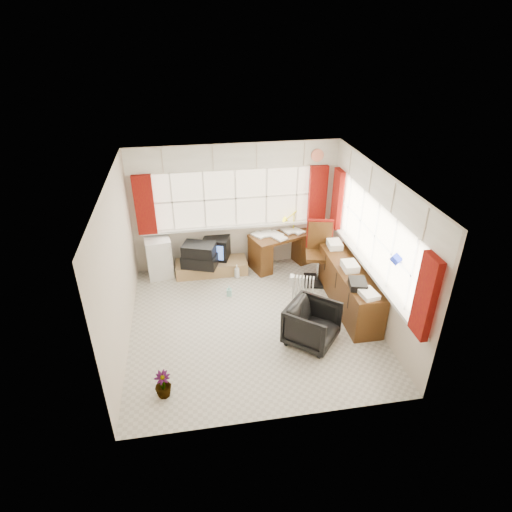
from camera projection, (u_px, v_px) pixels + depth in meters
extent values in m
plane|color=beige|center=(253.00, 322.00, 7.17)|extent=(4.00, 4.00, 0.00)
plane|color=beige|center=(236.00, 208.00, 8.29)|extent=(4.00, 0.00, 4.00)
plane|color=beige|center=(280.00, 343.00, 4.84)|extent=(4.00, 0.00, 4.00)
plane|color=beige|center=(118.00, 269.00, 6.27)|extent=(0.00, 4.00, 4.00)
plane|color=beige|center=(375.00, 247.00, 6.85)|extent=(0.00, 4.00, 4.00)
plane|color=white|center=(252.00, 179.00, 5.95)|extent=(4.00, 4.00, 0.00)
plane|color=#FFEBC9|center=(236.00, 198.00, 8.17)|extent=(3.60, 0.00, 3.60)
cube|color=white|center=(237.00, 227.00, 8.42)|extent=(3.70, 0.12, 0.05)
cube|color=white|center=(172.00, 202.00, 7.99)|extent=(0.03, 0.02, 1.10)
cube|color=white|center=(204.00, 200.00, 8.08)|extent=(0.03, 0.02, 1.10)
cube|color=white|center=(236.00, 198.00, 8.16)|extent=(0.03, 0.02, 1.10)
cube|color=white|center=(267.00, 197.00, 8.25)|extent=(0.03, 0.02, 1.10)
cube|color=white|center=(297.00, 195.00, 8.34)|extent=(0.03, 0.02, 1.10)
plane|color=#FFEBC9|center=(376.00, 236.00, 6.75)|extent=(0.00, 3.60, 3.60)
cube|color=white|center=(369.00, 268.00, 7.03)|extent=(0.12, 3.70, 0.05)
cube|color=white|center=(411.00, 276.00, 5.72)|extent=(0.02, 0.03, 1.10)
cube|color=white|center=(392.00, 254.00, 6.24)|extent=(0.02, 0.03, 1.10)
cube|color=white|center=(375.00, 236.00, 6.75)|extent=(0.02, 0.03, 1.10)
cube|color=white|center=(361.00, 221.00, 7.27)|extent=(0.02, 0.03, 1.10)
cube|color=white|center=(348.00, 207.00, 7.79)|extent=(0.02, 0.03, 1.10)
cube|color=maroon|center=(145.00, 205.00, 7.85)|extent=(0.35, 0.10, 1.15)
cube|color=maroon|center=(318.00, 194.00, 8.33)|extent=(0.35, 0.10, 1.15)
cube|color=maroon|center=(337.00, 199.00, 8.12)|extent=(0.10, 0.35, 1.15)
cube|color=maroon|center=(426.00, 297.00, 5.28)|extent=(0.10, 0.35, 1.15)
cube|color=white|center=(235.00, 157.00, 7.76)|extent=(3.95, 0.08, 0.48)
cube|color=white|center=(382.00, 188.00, 6.36)|extent=(0.08, 3.95, 0.48)
cube|color=#4A3011|center=(281.00, 235.00, 8.52)|extent=(1.35, 0.97, 0.06)
cube|color=#4A3011|center=(260.00, 256.00, 8.50)|extent=(0.44, 0.61, 0.65)
cube|color=#4A3011|center=(300.00, 246.00, 8.89)|extent=(0.44, 0.61, 0.65)
cube|color=white|center=(281.00, 234.00, 8.50)|extent=(0.29, 0.33, 0.02)
cube|color=white|center=(281.00, 233.00, 8.50)|extent=(0.29, 0.33, 0.02)
cube|color=white|center=(281.00, 233.00, 8.50)|extent=(0.29, 0.33, 0.02)
cube|color=white|center=(281.00, 233.00, 8.50)|extent=(0.29, 0.33, 0.02)
cube|color=white|center=(281.00, 233.00, 8.49)|extent=(0.29, 0.33, 0.02)
cube|color=white|center=(281.00, 233.00, 8.49)|extent=(0.29, 0.33, 0.02)
cylinder|color=yellow|center=(293.00, 229.00, 8.67)|extent=(0.10, 0.10, 0.02)
cylinder|color=yellow|center=(294.00, 221.00, 8.57)|extent=(0.02, 0.02, 0.38)
cone|color=yellow|center=(294.00, 214.00, 8.50)|extent=(0.17, 0.14, 0.15)
cube|color=black|center=(317.00, 281.00, 8.26)|extent=(0.61, 0.61, 0.04)
cylinder|color=silver|center=(318.00, 269.00, 8.13)|extent=(0.07, 0.07, 0.58)
cube|color=#4A3011|center=(319.00, 256.00, 7.99)|extent=(0.59, 0.57, 0.07)
cube|color=#4A3011|center=(320.00, 235.00, 8.05)|extent=(0.45, 0.16, 0.56)
cube|color=maroon|center=(320.00, 234.00, 8.04)|extent=(0.49, 0.18, 0.58)
imported|color=black|center=(312.00, 324.00, 6.59)|extent=(1.03, 1.03, 0.67)
cube|color=white|center=(302.00, 302.00, 7.61)|extent=(0.41, 0.28, 0.08)
cube|color=white|center=(293.00, 288.00, 7.50)|extent=(0.06, 0.11, 0.49)
cube|color=white|center=(296.00, 288.00, 7.49)|extent=(0.06, 0.11, 0.49)
cube|color=white|center=(300.00, 289.00, 7.48)|extent=(0.06, 0.11, 0.49)
cube|color=white|center=(303.00, 289.00, 7.47)|extent=(0.06, 0.11, 0.49)
cube|color=white|center=(306.00, 289.00, 7.46)|extent=(0.06, 0.11, 0.49)
cube|color=white|center=(309.00, 290.00, 7.45)|extent=(0.06, 0.11, 0.49)
cube|color=white|center=(313.00, 290.00, 7.44)|extent=(0.06, 0.11, 0.49)
cube|color=#4A3011|center=(349.00, 288.00, 7.41)|extent=(0.50, 2.00, 0.75)
cube|color=white|center=(368.00, 293.00, 6.51)|extent=(0.24, 0.32, 0.10)
cube|color=white|center=(350.00, 267.00, 7.20)|extent=(0.24, 0.32, 0.10)
cube|color=white|center=(334.00, 245.00, 7.89)|extent=(0.24, 0.32, 0.10)
cube|color=black|center=(358.00, 284.00, 6.72)|extent=(0.33, 0.38, 0.11)
cube|color=tan|center=(212.00, 267.00, 8.51)|extent=(1.40, 0.50, 0.25)
cube|color=black|center=(217.00, 247.00, 8.51)|extent=(0.60, 0.57, 0.44)
cube|color=#4D76DB|center=(214.00, 253.00, 8.31)|extent=(0.36, 0.13, 0.30)
cube|color=black|center=(200.00, 260.00, 8.26)|extent=(0.76, 0.61, 0.24)
cube|color=black|center=(199.00, 250.00, 8.14)|extent=(0.70, 0.57, 0.23)
cube|color=white|center=(159.00, 257.00, 8.30)|extent=(0.53, 0.53, 0.80)
cube|color=silver|center=(171.00, 256.00, 8.11)|extent=(0.02, 0.02, 0.42)
imported|color=white|center=(237.00, 271.00, 8.34)|extent=(0.12, 0.12, 0.28)
imported|color=#92D9CF|center=(229.00, 291.00, 7.82)|extent=(0.10, 0.10, 0.20)
imported|color=black|center=(163.00, 384.00, 5.69)|extent=(0.29, 0.29, 0.40)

